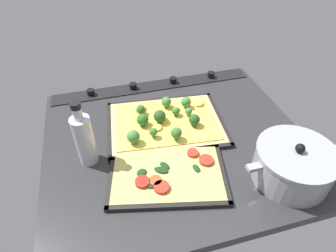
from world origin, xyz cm
name	(u,v)px	position (x,y,z in cm)	size (l,w,h in cm)	color
ground_plane	(176,143)	(0.00, 0.00, -1.50)	(80.61, 69.87, 3.00)	#28282B
stove_control_panel	(153,85)	(0.00, -31.43, 0.55)	(77.38, 7.00, 2.60)	black
baking_tray_front	(166,124)	(1.44, -7.37, 0.36)	(40.32, 31.44, 1.30)	black
broccoli_pizza	(165,121)	(1.69, -7.27, 2.00)	(37.70, 28.82, 5.90)	tan
baking_tray_back	(167,175)	(6.50, 13.46, 0.38)	(35.65, 27.65, 1.30)	black
veggie_pizza_back	(168,174)	(6.42, 13.55, 1.09)	(32.78, 24.79, 1.90)	tan
cooking_pot	(293,164)	(-25.56, 22.24, 4.95)	(27.63, 20.84, 12.20)	gray
oil_bottle	(84,139)	(26.68, 1.69, 8.41)	(5.31, 5.31, 20.53)	#B7BCC6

